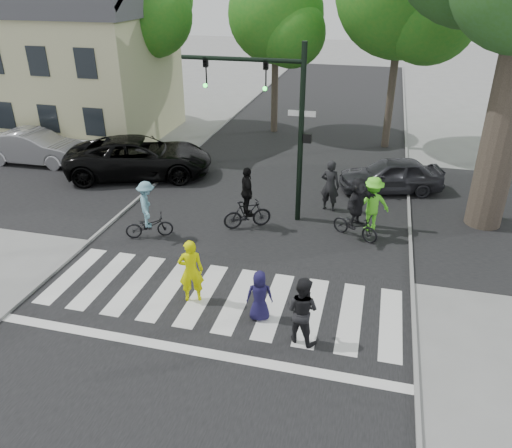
{
  "coord_description": "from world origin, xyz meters",
  "views": [
    {
      "loc": [
        3.71,
        -9.54,
        7.84
      ],
      "look_at": [
        0.5,
        3.0,
        1.3
      ],
      "focal_mm": 35.0,
      "sensor_mm": 36.0,
      "label": 1
    }
  ],
  "objects_px": {
    "cyclist_right": "(357,212)",
    "car_silver": "(35,147)",
    "car_suv": "(140,157)",
    "traffic_signal": "(276,109)",
    "pedestrian_adult": "(302,310)",
    "pedestrian_woman": "(191,271)",
    "pedestrian_child": "(260,296)",
    "cyclist_mid": "(247,204)",
    "car_grey": "(391,175)",
    "cyclist_left": "(148,214)"
  },
  "relations": [
    {
      "from": "pedestrian_adult",
      "to": "cyclist_right",
      "type": "xyz_separation_m",
      "value": [
        0.85,
        5.54,
        0.08
      ]
    },
    {
      "from": "pedestrian_woman",
      "to": "car_silver",
      "type": "relative_size",
      "value": 0.39
    },
    {
      "from": "car_grey",
      "to": "cyclist_left",
      "type": "bearing_deg",
      "value": -67.83
    },
    {
      "from": "traffic_signal",
      "to": "car_suv",
      "type": "xyz_separation_m",
      "value": [
        -6.44,
        2.57,
        -3.06
      ]
    },
    {
      "from": "pedestrian_child",
      "to": "cyclist_left",
      "type": "xyz_separation_m",
      "value": [
        -4.57,
        3.34,
        0.16
      ]
    },
    {
      "from": "traffic_signal",
      "to": "cyclist_right",
      "type": "xyz_separation_m",
      "value": [
        2.91,
        -0.84,
        -2.96
      ]
    },
    {
      "from": "cyclist_mid",
      "to": "cyclist_right",
      "type": "distance_m",
      "value": 3.63
    },
    {
      "from": "pedestrian_adult",
      "to": "cyclist_right",
      "type": "distance_m",
      "value": 5.61
    },
    {
      "from": "cyclist_right",
      "to": "car_grey",
      "type": "distance_m",
      "value": 4.45
    },
    {
      "from": "cyclist_mid",
      "to": "car_suv",
      "type": "bearing_deg",
      "value": 147.98
    },
    {
      "from": "traffic_signal",
      "to": "cyclist_left",
      "type": "height_order",
      "value": "traffic_signal"
    },
    {
      "from": "cyclist_mid",
      "to": "car_grey",
      "type": "relative_size",
      "value": 0.54
    },
    {
      "from": "pedestrian_child",
      "to": "car_grey",
      "type": "height_order",
      "value": "car_grey"
    },
    {
      "from": "traffic_signal",
      "to": "car_suv",
      "type": "bearing_deg",
      "value": 158.2
    },
    {
      "from": "pedestrian_child",
      "to": "cyclist_mid",
      "type": "relative_size",
      "value": 0.63
    },
    {
      "from": "traffic_signal",
      "to": "cyclist_left",
      "type": "xyz_separation_m",
      "value": [
        -3.66,
        -2.48,
        -3.06
      ]
    },
    {
      "from": "pedestrian_child",
      "to": "pedestrian_adult",
      "type": "height_order",
      "value": "pedestrian_adult"
    },
    {
      "from": "pedestrian_adult",
      "to": "cyclist_left",
      "type": "bearing_deg",
      "value": -16.14
    },
    {
      "from": "car_silver",
      "to": "car_suv",
      "type": "bearing_deg",
      "value": -95.16
    },
    {
      "from": "pedestrian_woman",
      "to": "traffic_signal",
      "type": "bearing_deg",
      "value": -121.73
    },
    {
      "from": "pedestrian_woman",
      "to": "cyclist_right",
      "type": "xyz_separation_m",
      "value": [
        3.93,
        4.63,
        0.04
      ]
    },
    {
      "from": "pedestrian_adult",
      "to": "car_suv",
      "type": "distance_m",
      "value": 12.34
    },
    {
      "from": "pedestrian_woman",
      "to": "car_grey",
      "type": "height_order",
      "value": "pedestrian_woman"
    },
    {
      "from": "cyclist_mid",
      "to": "cyclist_right",
      "type": "relative_size",
      "value": 1.03
    },
    {
      "from": "pedestrian_child",
      "to": "car_silver",
      "type": "bearing_deg",
      "value": -47.36
    },
    {
      "from": "cyclist_right",
      "to": "pedestrian_woman",
      "type": "bearing_deg",
      "value": -130.29
    },
    {
      "from": "traffic_signal",
      "to": "cyclist_mid",
      "type": "height_order",
      "value": "traffic_signal"
    },
    {
      "from": "cyclist_left",
      "to": "pedestrian_adult",
      "type": "bearing_deg",
      "value": -34.34
    },
    {
      "from": "traffic_signal",
      "to": "cyclist_mid",
      "type": "relative_size",
      "value": 2.77
    },
    {
      "from": "cyclist_right",
      "to": "car_silver",
      "type": "relative_size",
      "value": 0.46
    },
    {
      "from": "traffic_signal",
      "to": "car_suv",
      "type": "height_order",
      "value": "traffic_signal"
    },
    {
      "from": "pedestrian_child",
      "to": "cyclist_left",
      "type": "bearing_deg",
      "value": -49.18
    },
    {
      "from": "pedestrian_child",
      "to": "car_silver",
      "type": "relative_size",
      "value": 0.3
    },
    {
      "from": "car_suv",
      "to": "traffic_signal",
      "type": "bearing_deg",
      "value": -130.19
    },
    {
      "from": "car_silver",
      "to": "traffic_signal",
      "type": "bearing_deg",
      "value": -105.71
    },
    {
      "from": "pedestrian_adult",
      "to": "car_suv",
      "type": "bearing_deg",
      "value": -28.32
    },
    {
      "from": "pedestrian_woman",
      "to": "car_suv",
      "type": "distance_m",
      "value": 9.7
    },
    {
      "from": "cyclist_right",
      "to": "cyclist_left",
      "type": "bearing_deg",
      "value": -166.06
    },
    {
      "from": "pedestrian_woman",
      "to": "cyclist_right",
      "type": "relative_size",
      "value": 0.85
    },
    {
      "from": "pedestrian_adult",
      "to": "car_grey",
      "type": "height_order",
      "value": "pedestrian_adult"
    },
    {
      "from": "car_suv",
      "to": "pedestrian_woman",
      "type": "bearing_deg",
      "value": -164.46
    },
    {
      "from": "traffic_signal",
      "to": "pedestrian_adult",
      "type": "bearing_deg",
      "value": -72.16
    },
    {
      "from": "traffic_signal",
      "to": "pedestrian_child",
      "type": "bearing_deg",
      "value": -81.13
    },
    {
      "from": "pedestrian_adult",
      "to": "car_suv",
      "type": "xyz_separation_m",
      "value": [
        -8.49,
        8.96,
        -0.02
      ]
    },
    {
      "from": "pedestrian_child",
      "to": "cyclist_left",
      "type": "height_order",
      "value": "cyclist_left"
    },
    {
      "from": "cyclist_right",
      "to": "car_silver",
      "type": "xyz_separation_m",
      "value": [
        -14.71,
        3.71,
        -0.18
      ]
    },
    {
      "from": "traffic_signal",
      "to": "pedestrian_woman",
      "type": "distance_m",
      "value": 6.33
    },
    {
      "from": "pedestrian_adult",
      "to": "pedestrian_woman",
      "type": "bearing_deg",
      "value": 1.79
    },
    {
      "from": "traffic_signal",
      "to": "pedestrian_adult",
      "type": "distance_m",
      "value": 7.36
    },
    {
      "from": "cyclist_right",
      "to": "car_suv",
      "type": "distance_m",
      "value": 9.95
    }
  ]
}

